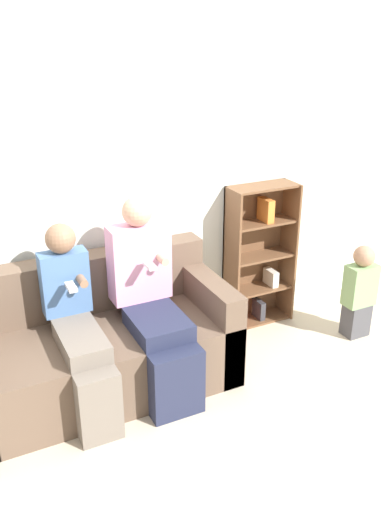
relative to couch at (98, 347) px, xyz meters
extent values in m
plane|color=beige|center=(0.10, -0.49, -0.30)|extent=(14.00, 14.00, 0.00)
cube|color=silver|center=(0.10, 0.44, 0.98)|extent=(10.00, 0.06, 2.55)
cube|color=brown|center=(0.00, -0.12, -0.08)|extent=(1.73, 0.62, 0.44)
cube|color=brown|center=(0.00, 0.28, 0.12)|extent=(1.73, 0.18, 0.83)
cube|color=brown|center=(0.78, -0.12, 0.03)|extent=(0.16, 0.62, 0.66)
cube|color=#232842|center=(0.34, -0.49, -0.08)|extent=(0.33, 0.12, 0.44)
cube|color=#232842|center=(0.34, -0.22, 0.20)|extent=(0.33, 0.42, 0.11)
cube|color=#E599BC|center=(0.34, 0.08, 0.51)|extent=(0.39, 0.18, 0.51)
sphere|color=tan|center=(0.34, 0.08, 0.86)|extent=(0.19, 0.19, 0.19)
cylinder|color=tan|center=(0.45, -0.06, 0.56)|extent=(0.05, 0.10, 0.05)
cube|color=white|center=(0.34, -0.11, 0.56)|extent=(0.05, 0.12, 0.02)
cube|color=#70665B|center=(-0.15, -0.49, -0.08)|extent=(0.25, 0.12, 0.44)
cube|color=#70665B|center=(-0.15, -0.20, 0.20)|extent=(0.25, 0.47, 0.11)
cube|color=#476B9E|center=(-0.15, 0.10, 0.46)|extent=(0.29, 0.13, 0.41)
sphere|color=#8C664C|center=(-0.15, 0.10, 0.75)|extent=(0.19, 0.19, 0.19)
cylinder|color=#8C664C|center=(-0.07, -0.02, 0.50)|extent=(0.05, 0.10, 0.05)
cube|color=white|center=(-0.15, -0.07, 0.50)|extent=(0.05, 0.12, 0.02)
cube|color=#47474C|center=(1.98, -0.24, -0.16)|extent=(0.19, 0.14, 0.26)
cube|color=#84AD70|center=(1.98, -0.24, 0.13)|extent=(0.23, 0.14, 0.32)
sphere|color=tan|center=(1.98, -0.24, 0.37)|extent=(0.16, 0.16, 0.16)
cube|color=brown|center=(1.16, 0.28, 0.27)|extent=(0.02, 0.24, 1.14)
cube|color=brown|center=(1.68, 0.28, 0.27)|extent=(0.02, 0.24, 1.14)
cube|color=brown|center=(1.42, 0.39, 0.27)|extent=(0.54, 0.02, 1.14)
cube|color=brown|center=(1.42, 0.28, -0.29)|extent=(0.50, 0.21, 0.02)
cube|color=brown|center=(1.42, 0.28, -0.01)|extent=(0.50, 0.21, 0.02)
cube|color=brown|center=(1.42, 0.28, 0.27)|extent=(0.50, 0.21, 0.02)
cube|color=brown|center=(1.42, 0.28, 0.55)|extent=(0.50, 0.21, 0.02)
cube|color=brown|center=(1.42, 0.28, 0.83)|extent=(0.50, 0.21, 0.02)
cube|color=beige|center=(1.53, 0.28, 0.06)|extent=(0.06, 0.15, 0.13)
cube|color=#333338|center=(1.43, 0.28, -0.20)|extent=(0.05, 0.13, 0.15)
cube|color=orange|center=(1.45, 0.28, 0.65)|extent=(0.06, 0.15, 0.18)
cube|color=#C63838|center=(1.23, 0.28, -0.18)|extent=(0.06, 0.14, 0.21)
camera|label=1|loc=(-0.78, -2.97, 1.93)|focal=38.00mm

